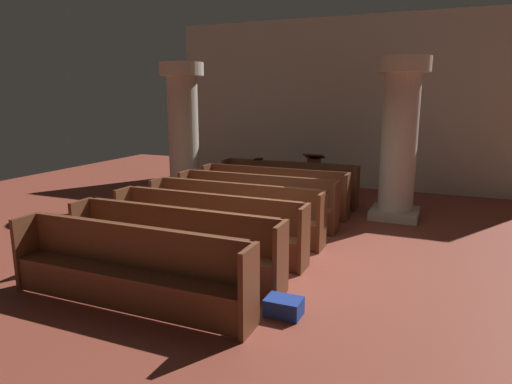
% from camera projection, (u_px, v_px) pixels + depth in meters
% --- Properties ---
extents(ground_plane, '(19.20, 19.20, 0.00)m').
position_uv_depth(ground_plane, '(266.00, 256.00, 7.21)').
color(ground_plane, brown).
extents(back_wall, '(10.00, 0.16, 4.50)m').
position_uv_depth(back_wall, '(351.00, 104.00, 12.21)').
color(back_wall, beige).
rests_on(back_wall, ground).
extents(pew_row_0, '(3.23, 0.46, 0.96)m').
position_uv_depth(pew_row_0, '(288.00, 182.00, 10.63)').
color(pew_row_0, brown).
rests_on(pew_row_0, ground).
extents(pew_row_1, '(3.23, 0.46, 0.96)m').
position_uv_depth(pew_row_1, '(274.00, 190.00, 9.76)').
color(pew_row_1, brown).
rests_on(pew_row_1, ground).
extents(pew_row_2, '(3.23, 0.47, 0.96)m').
position_uv_depth(pew_row_2, '(256.00, 199.00, 8.89)').
color(pew_row_2, brown).
rests_on(pew_row_2, ground).
extents(pew_row_3, '(3.23, 0.46, 0.96)m').
position_uv_depth(pew_row_3, '(234.00, 210.00, 8.02)').
color(pew_row_3, brown).
rests_on(pew_row_3, ground).
extents(pew_row_4, '(3.23, 0.46, 0.96)m').
position_uv_depth(pew_row_4, '(208.00, 224.00, 7.15)').
color(pew_row_4, brown).
rests_on(pew_row_4, ground).
extents(pew_row_5, '(3.23, 0.47, 0.96)m').
position_uv_depth(pew_row_5, '(173.00, 242.00, 6.28)').
color(pew_row_5, brown).
rests_on(pew_row_5, ground).
extents(pew_row_6, '(3.23, 0.46, 0.96)m').
position_uv_depth(pew_row_6, '(128.00, 266.00, 5.40)').
color(pew_row_6, brown).
rests_on(pew_row_6, ground).
extents(pillar_aisle_side, '(1.02, 1.02, 3.22)m').
position_uv_depth(pillar_aisle_side, '(399.00, 136.00, 9.10)').
color(pillar_aisle_side, '#B6AD9A').
rests_on(pillar_aisle_side, ground).
extents(pillar_far_side, '(1.02, 1.02, 3.22)m').
position_uv_depth(pillar_far_side, '(183.00, 130.00, 10.72)').
color(pillar_far_side, '#B6AD9A').
rests_on(pillar_far_side, ground).
extents(lectern, '(0.48, 0.45, 1.08)m').
position_uv_depth(lectern, '(313.00, 178.00, 11.37)').
color(lectern, '#492215').
rests_on(lectern, ground).
extents(hymn_book, '(0.16, 0.20, 0.03)m').
position_uv_depth(hymn_book, '(258.00, 159.00, 11.01)').
color(hymn_book, black).
rests_on(hymn_book, pew_row_0).
extents(kneeler_box_blue, '(0.42, 0.30, 0.20)m').
position_uv_depth(kneeler_box_blue, '(284.00, 307.00, 5.24)').
color(kneeler_box_blue, navy).
rests_on(kneeler_box_blue, ground).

